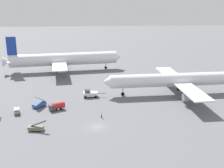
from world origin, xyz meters
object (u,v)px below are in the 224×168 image
ground_crew_ramp_agent_by_cones (101,115)px  pushback_tug (90,94)px  gse_baggage_cart_trailing (17,111)px  gse_stair_truck_yellow (39,104)px  gse_fuel_bowser_stubby (57,106)px  airliner_at_gate_left (63,59)px  airliner_being_pushed (175,80)px  gse_belt_loader_portside (36,128)px

ground_crew_ramp_agent_by_cones → pushback_tug: bearing=99.3°
gse_baggage_cart_trailing → gse_stair_truck_yellow: 7.99m
gse_fuel_bowser_stubby → ground_crew_ramp_agent_by_cones: gse_fuel_bowser_stubby is taller
pushback_tug → airliner_at_gate_left: bearing=107.1°
airliner_being_pushed → gse_baggage_cart_trailing: 55.87m
gse_belt_loader_portside → ground_crew_ramp_agent_by_cones: bearing=21.6°
pushback_tug → gse_baggage_cart_trailing: pushback_tug is taller
airliner_at_gate_left → gse_baggage_cart_trailing: (-10.35, -53.35, -4.87)m
airliner_being_pushed → pushback_tug: bearing=-178.3°
gse_stair_truck_yellow → ground_crew_ramp_agent_by_cones: size_ratio=2.89×
gse_stair_truck_yellow → ground_crew_ramp_agent_by_cones: 22.33m
airliner_at_gate_left → pushback_tug: airliner_at_gate_left is taller
pushback_tug → ground_crew_ramp_agent_by_cones: pushback_tug is taller
gse_baggage_cart_trailing → gse_belt_loader_portside: gse_belt_loader_portside is taller
gse_belt_loader_portside → ground_crew_ramp_agent_by_cones: size_ratio=3.07×
airliner_at_gate_left → airliner_being_pushed: airliner_at_gate_left is taller
gse_fuel_bowser_stubby → gse_belt_loader_portside: size_ratio=1.04×
pushback_tug → gse_belt_loader_portside: (-14.78, -25.82, -0.44)m
airliner_at_gate_left → gse_baggage_cart_trailing: 54.56m
airliner_being_pushed → gse_baggage_cart_trailing: size_ratio=17.44×
gse_belt_loader_portside → airliner_being_pushed: bearing=30.2°
airliner_at_gate_left → gse_baggage_cart_trailing: airliner_at_gate_left is taller
airliner_being_pushed → gse_stair_truck_yellow: (-47.82, -9.18, -4.25)m
airliner_at_gate_left → ground_crew_ramp_agent_by_cones: size_ratio=34.43×
airliner_being_pushed → gse_fuel_bowser_stubby: airliner_being_pushed is taller
airliner_being_pushed → gse_stair_truck_yellow: bearing=-169.1°
pushback_tug → gse_belt_loader_portside: bearing=-119.8°
gse_fuel_bowser_stubby → gse_belt_loader_portside: gse_belt_loader_portside is taller
gse_baggage_cart_trailing → gse_belt_loader_portside: size_ratio=0.59×
gse_baggage_cart_trailing → airliner_being_pushed: bearing=15.1°
gse_belt_loader_portside → pushback_tug: bearing=60.2°
pushback_tug → gse_stair_truck_yellow: gse_stair_truck_yellow is taller
gse_baggage_cart_trailing → gse_stair_truck_yellow: size_ratio=0.63×
airliner_being_pushed → ground_crew_ramp_agent_by_cones: airliner_being_pushed is taller
gse_stair_truck_yellow → pushback_tug: bearing=26.4°
gse_baggage_cart_trailing → gse_fuel_bowser_stubby: (11.84, 2.10, 0.47)m
airliner_at_gate_left → pushback_tug: size_ratio=6.85×
gse_fuel_bowser_stubby → gse_stair_truck_yellow: bearing=151.3°
airliner_at_gate_left → gse_fuel_bowser_stubby: 51.46m
pushback_tug → gse_baggage_cart_trailing: size_ratio=2.75×
gse_baggage_cart_trailing → airliner_at_gate_left: bearing=79.0°
ground_crew_ramp_agent_by_cones → gse_baggage_cart_trailing: bearing=168.6°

